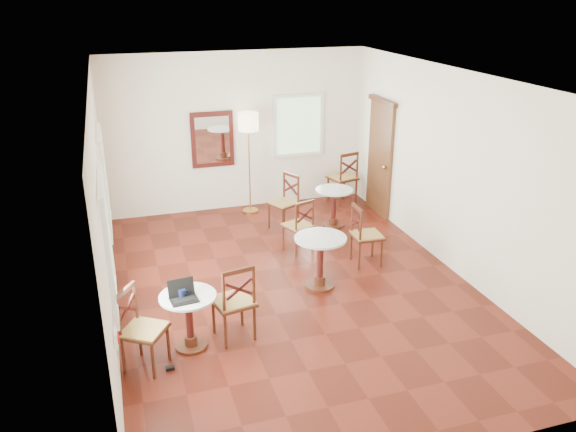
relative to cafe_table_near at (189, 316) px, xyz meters
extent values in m
plane|color=#56180E|center=(1.66, 1.06, -0.44)|extent=(7.00, 7.00, 0.00)
cube|color=white|center=(1.66, 4.56, 1.06)|extent=(5.00, 0.02, 3.00)
cube|color=white|center=(1.66, -2.44, 1.06)|extent=(5.00, 0.02, 3.00)
cube|color=white|center=(-0.84, 1.06, 1.06)|extent=(0.02, 7.00, 3.00)
cube|color=white|center=(4.16, 1.06, 1.06)|extent=(0.02, 7.00, 3.00)
cube|color=white|center=(1.66, 1.06, 2.56)|extent=(5.00, 7.00, 0.02)
cube|color=brown|center=(4.12, 3.46, 0.61)|extent=(0.06, 0.90, 2.10)
cube|color=#4C2213|center=(4.10, 3.46, 1.71)|extent=(0.08, 1.02, 0.08)
sphere|color=#BF8C3F|center=(4.06, 3.14, 0.56)|extent=(0.07, 0.07, 0.07)
cube|color=#451512|center=(1.16, 4.52, 0.96)|extent=(0.80, 0.05, 1.05)
cube|color=white|center=(1.16, 4.49, 0.96)|extent=(0.64, 0.02, 0.88)
cube|color=white|center=(-0.81, -1.04, 0.51)|extent=(0.02, 0.16, 0.16)
torus|color=red|center=(-0.80, -1.04, 0.51)|extent=(0.02, 0.12, 0.12)
cube|color=white|center=(-0.81, -0.14, 1.11)|extent=(0.06, 1.22, 1.42)
cube|color=white|center=(-0.81, 2.06, 1.11)|extent=(0.06, 1.22, 1.42)
cube|color=white|center=(2.86, 4.53, 1.11)|extent=(1.02, 0.06, 1.22)
cylinder|color=#4C2213|center=(0.00, 0.00, -0.42)|extent=(0.39, 0.39, 0.04)
cylinder|color=#4C2213|center=(0.00, 0.00, -0.35)|extent=(0.15, 0.15, 0.12)
cylinder|color=#451512|center=(0.00, 0.00, -0.06)|extent=(0.09, 0.09, 0.58)
cylinder|color=#4C2213|center=(0.00, 0.00, 0.21)|extent=(0.14, 0.14, 0.06)
cylinder|color=silver|center=(0.00, 0.00, 0.26)|extent=(0.68, 0.68, 0.03)
cylinder|color=#4C2213|center=(2.01, 0.97, -0.42)|extent=(0.42, 0.42, 0.04)
cylinder|color=#4C2213|center=(2.01, 0.97, -0.34)|extent=(0.17, 0.17, 0.13)
cylinder|color=#451512|center=(2.01, 0.97, -0.02)|extent=(0.10, 0.10, 0.64)
cylinder|color=#4C2213|center=(2.01, 0.97, 0.28)|extent=(0.15, 0.15, 0.06)
cylinder|color=silver|center=(2.01, 0.97, 0.33)|extent=(0.74, 0.74, 0.03)
cylinder|color=#4C2213|center=(3.05, 3.05, -0.42)|extent=(0.38, 0.38, 0.04)
cylinder|color=#4C2213|center=(3.05, 3.05, -0.35)|extent=(0.15, 0.15, 0.11)
cylinder|color=#451512|center=(3.05, 3.05, -0.06)|extent=(0.09, 0.09, 0.57)
cylinder|color=#4C2213|center=(3.05, 3.05, 0.21)|extent=(0.13, 0.13, 0.06)
cylinder|color=silver|center=(3.05, 3.05, 0.25)|extent=(0.67, 0.67, 0.03)
cylinder|color=#4C2213|center=(0.71, 0.30, -0.20)|extent=(0.04, 0.04, 0.48)
cylinder|color=#4C2213|center=(0.78, -0.08, -0.20)|extent=(0.04, 0.04, 0.48)
cylinder|color=#4C2213|center=(0.33, 0.23, -0.20)|extent=(0.04, 0.04, 0.48)
cylinder|color=#4C2213|center=(0.40, -0.15, -0.20)|extent=(0.04, 0.04, 0.48)
cube|color=#4C2213|center=(0.55, 0.08, 0.05)|extent=(0.55, 0.55, 0.03)
cube|color=#A07A40|center=(0.55, 0.08, 0.06)|extent=(0.53, 0.53, 0.04)
cylinder|color=#4C2213|center=(0.78, -0.08, 0.31)|extent=(0.04, 0.04, 0.54)
cylinder|color=#4C2213|center=(0.40, -0.15, 0.31)|extent=(0.04, 0.04, 0.54)
cube|color=#4C2213|center=(0.59, -0.11, 0.55)|extent=(0.41, 0.11, 0.05)
cube|color=#451512|center=(0.59, -0.11, 0.32)|extent=(0.35, 0.09, 0.24)
cube|color=#451512|center=(0.59, -0.11, 0.32)|extent=(0.35, 0.09, 0.24)
cylinder|color=#4C2213|center=(-0.48, -0.48, -0.21)|extent=(0.04, 0.04, 0.46)
cylinder|color=#4C2213|center=(-0.79, -0.28, -0.21)|extent=(0.04, 0.04, 0.46)
cylinder|color=#4C2213|center=(-0.28, -0.17, -0.21)|extent=(0.04, 0.04, 0.46)
cylinder|color=#4C2213|center=(-0.59, 0.03, -0.21)|extent=(0.04, 0.04, 0.46)
cube|color=#4C2213|center=(-0.54, -0.22, 0.03)|extent=(0.63, 0.63, 0.03)
cube|color=#A07A40|center=(-0.54, -0.22, 0.04)|extent=(0.60, 0.60, 0.04)
cylinder|color=#4C2213|center=(-0.79, -0.28, 0.28)|extent=(0.04, 0.04, 0.51)
cylinder|color=#4C2213|center=(-0.59, 0.03, 0.28)|extent=(0.04, 0.04, 0.51)
cube|color=#4C2213|center=(-0.69, -0.12, 0.51)|extent=(0.24, 0.35, 0.05)
cube|color=#451512|center=(-0.69, -0.12, 0.29)|extent=(0.20, 0.29, 0.23)
cube|color=#451512|center=(-0.69, -0.12, 0.29)|extent=(0.20, 0.29, 0.23)
cylinder|color=#4C2213|center=(2.21, 2.47, -0.23)|extent=(0.03, 0.03, 0.43)
cylinder|color=#4C2213|center=(2.32, 2.15, -0.23)|extent=(0.03, 0.03, 0.43)
cylinder|color=#4C2213|center=(1.88, 2.36, -0.23)|extent=(0.03, 0.03, 0.43)
cylinder|color=#4C2213|center=(2.00, 2.03, -0.23)|extent=(0.03, 0.03, 0.43)
cube|color=#4C2213|center=(2.10, 2.25, -0.01)|extent=(0.54, 0.54, 0.03)
cube|color=#A07A40|center=(2.10, 2.25, 0.01)|extent=(0.51, 0.51, 0.04)
cylinder|color=#4C2213|center=(2.32, 2.15, 0.22)|extent=(0.03, 0.03, 0.48)
cylinder|color=#4C2213|center=(2.00, 2.03, 0.22)|extent=(0.03, 0.03, 0.48)
cube|color=#4C2213|center=(2.16, 2.09, 0.44)|extent=(0.35, 0.15, 0.05)
cube|color=#451512|center=(2.16, 2.09, 0.23)|extent=(0.30, 0.13, 0.21)
cube|color=#451512|center=(2.16, 2.09, 0.23)|extent=(0.30, 0.13, 0.21)
cylinder|color=#4C2213|center=(3.15, 1.29, -0.21)|extent=(0.04, 0.04, 0.46)
cylinder|color=#4C2213|center=(2.79, 1.31, -0.21)|extent=(0.04, 0.04, 0.46)
cylinder|color=#4C2213|center=(3.17, 1.66, -0.21)|extent=(0.04, 0.04, 0.46)
cylinder|color=#4C2213|center=(2.80, 1.67, -0.21)|extent=(0.04, 0.04, 0.46)
cube|color=#4C2213|center=(2.98, 1.48, 0.02)|extent=(0.47, 0.47, 0.03)
cube|color=#A07A40|center=(2.98, 1.48, 0.04)|extent=(0.45, 0.45, 0.04)
cylinder|color=#4C2213|center=(2.79, 1.31, 0.27)|extent=(0.04, 0.04, 0.51)
cylinder|color=#4C2213|center=(2.80, 1.67, 0.27)|extent=(0.04, 0.04, 0.51)
cube|color=#4C2213|center=(2.79, 1.49, 0.51)|extent=(0.05, 0.39, 0.05)
cube|color=#451512|center=(2.79, 1.49, 0.28)|extent=(0.04, 0.33, 0.22)
cube|color=#451512|center=(2.79, 1.49, 0.28)|extent=(0.04, 0.33, 0.22)
cylinder|color=#4C2213|center=(3.82, 4.43, -0.19)|extent=(0.04, 0.04, 0.50)
cylinder|color=#4C2213|center=(3.92, 4.04, -0.19)|extent=(0.04, 0.04, 0.50)
cylinder|color=#4C2213|center=(3.43, 4.33, -0.19)|extent=(0.04, 0.04, 0.50)
cylinder|color=#4C2213|center=(3.53, 3.94, -0.19)|extent=(0.04, 0.04, 0.50)
cube|color=#4C2213|center=(3.68, 4.18, 0.07)|extent=(0.60, 0.60, 0.03)
cube|color=#A07A40|center=(3.68, 4.18, 0.08)|extent=(0.57, 0.57, 0.04)
cylinder|color=#4C2213|center=(3.92, 4.04, 0.34)|extent=(0.04, 0.04, 0.56)
cylinder|color=#4C2213|center=(3.53, 3.94, 0.34)|extent=(0.04, 0.04, 0.56)
cube|color=#4C2213|center=(3.73, 3.99, 0.60)|extent=(0.42, 0.15, 0.06)
cube|color=#451512|center=(3.73, 3.99, 0.35)|extent=(0.36, 0.12, 0.25)
cube|color=#451512|center=(3.73, 3.99, 0.35)|extent=(0.36, 0.12, 0.25)
cylinder|color=#4C2213|center=(1.90, 3.31, -0.21)|extent=(0.04, 0.04, 0.47)
cylinder|color=#4C2213|center=(2.24, 3.47, -0.21)|extent=(0.04, 0.04, 0.47)
cylinder|color=#4C2213|center=(2.06, 2.98, -0.21)|extent=(0.04, 0.04, 0.47)
cylinder|color=#4C2213|center=(2.40, 3.13, -0.21)|extent=(0.04, 0.04, 0.47)
cube|color=#4C2213|center=(2.15, 3.22, 0.03)|extent=(0.61, 0.61, 0.03)
cube|color=#A07A40|center=(2.15, 3.22, 0.04)|extent=(0.58, 0.58, 0.04)
cylinder|color=#4C2213|center=(2.24, 3.47, 0.28)|extent=(0.04, 0.04, 0.52)
cylinder|color=#4C2213|center=(2.40, 3.13, 0.28)|extent=(0.04, 0.04, 0.52)
cube|color=#4C2213|center=(2.32, 3.30, 0.52)|extent=(0.20, 0.37, 0.05)
cube|color=#451512|center=(2.32, 3.30, 0.29)|extent=(0.17, 0.31, 0.23)
cube|color=#451512|center=(2.32, 3.30, 0.29)|extent=(0.17, 0.31, 0.23)
cylinder|color=#BF8C3F|center=(1.78, 4.21, -0.43)|extent=(0.31, 0.31, 0.03)
cylinder|color=#BF8C3F|center=(1.78, 4.21, 0.44)|extent=(0.03, 0.03, 1.77)
cylinder|color=beige|center=(1.78, 4.21, 1.32)|extent=(0.38, 0.38, 0.33)
cube|color=black|center=(-0.06, -0.11, 0.28)|extent=(0.33, 0.26, 0.02)
cube|color=black|center=(-0.06, -0.11, 0.29)|extent=(0.27, 0.16, 0.00)
cube|color=black|center=(-0.07, 0.00, 0.39)|extent=(0.31, 0.10, 0.21)
cube|color=silver|center=(-0.07, 0.00, 0.39)|extent=(0.27, 0.08, 0.17)
ellipsoid|color=black|center=(0.01, 0.00, 0.29)|extent=(0.11, 0.08, 0.04)
cylinder|color=black|center=(-0.06, -0.02, 0.32)|extent=(0.09, 0.09, 0.10)
torus|color=black|center=(-0.01, -0.02, 0.32)|extent=(0.07, 0.01, 0.07)
cylinder|color=white|center=(-0.03, -0.01, 0.32)|extent=(0.06, 0.06, 0.10)
cube|color=black|center=(-0.30, -0.37, -0.42)|extent=(0.10, 0.06, 0.04)
camera|label=1|loc=(-0.65, -6.03, 3.64)|focal=36.18mm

